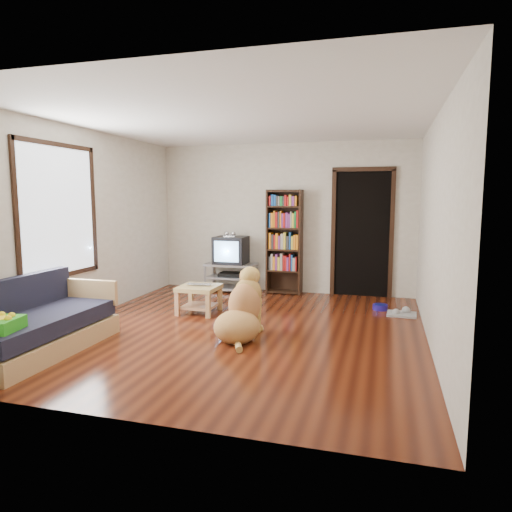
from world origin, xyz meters
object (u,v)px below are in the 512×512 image
(dog, at_px, (242,311))
(tv_stand, at_px, (231,276))
(dog_bowl, at_px, (380,307))
(crt_tv, at_px, (231,250))
(grey_rag, at_px, (402,314))
(sofa, at_px, (37,328))
(laptop, at_px, (198,285))
(coffee_table, at_px, (199,294))
(bookshelf, at_px, (285,236))

(dog, bearing_deg, tv_stand, 111.80)
(dog_bowl, xyz_separation_m, crt_tv, (-2.59, 0.71, 0.70))
(dog_bowl, xyz_separation_m, grey_rag, (0.30, -0.25, -0.03))
(crt_tv, distance_m, sofa, 3.81)
(laptop, xyz_separation_m, dog, (0.95, -0.90, -0.10))
(grey_rag, relative_size, tv_stand, 0.44)
(crt_tv, height_order, coffee_table, crt_tv)
(crt_tv, height_order, bookshelf, bookshelf)
(bookshelf, xyz_separation_m, coffee_table, (-0.89, -1.70, -0.72))
(dog_bowl, relative_size, crt_tv, 0.38)
(bookshelf, distance_m, coffee_table, 2.05)
(dog_bowl, height_order, tv_stand, tv_stand)
(bookshelf, xyz_separation_m, sofa, (-1.92, -3.72, -0.74))
(sofa, bearing_deg, bookshelf, 62.68)
(dog_bowl, xyz_separation_m, bookshelf, (-1.64, 0.78, 0.96))
(dog_bowl, height_order, crt_tv, crt_tv)
(tv_stand, height_order, coffee_table, tv_stand)
(crt_tv, bearing_deg, coffee_table, -87.92)
(grey_rag, relative_size, coffee_table, 0.73)
(laptop, height_order, sofa, sofa)
(tv_stand, distance_m, dog, 2.73)
(crt_tv, bearing_deg, laptop, -87.96)
(tv_stand, xyz_separation_m, dog, (1.01, -2.53, 0.04))
(dog_bowl, distance_m, dog, 2.44)
(grey_rag, distance_m, dog, 2.48)
(dog_bowl, height_order, bookshelf, bookshelf)
(tv_stand, relative_size, bookshelf, 0.50)
(dog_bowl, height_order, sofa, sofa)
(laptop, xyz_separation_m, grey_rag, (2.83, 0.69, -0.40))
(bookshelf, relative_size, dog, 1.71)
(sofa, height_order, dog, dog)
(laptop, bearing_deg, coffee_table, 83.30)
(laptop, xyz_separation_m, sofa, (-1.03, -2.00, -0.15))
(laptop, distance_m, grey_rag, 2.94)
(tv_stand, distance_m, coffee_table, 1.60)
(sofa, bearing_deg, coffee_table, 63.02)
(sofa, bearing_deg, tv_stand, 74.98)
(dog_bowl, xyz_separation_m, coffee_table, (-2.53, -0.91, 0.24))
(dog_bowl, relative_size, coffee_table, 0.40)
(dog, bearing_deg, bookshelf, 91.39)
(sofa, bearing_deg, grey_rag, 34.84)
(dog, bearing_deg, coffee_table, 135.69)
(dog_bowl, bearing_deg, grey_rag, -39.81)
(tv_stand, relative_size, dog, 0.85)
(laptop, relative_size, dog, 0.34)
(crt_tv, bearing_deg, grey_rag, -18.42)
(crt_tv, distance_m, dog, 2.78)
(bookshelf, relative_size, sofa, 1.00)
(grey_rag, xyz_separation_m, bookshelf, (-1.94, 1.03, 0.99))
(dog_bowl, distance_m, grey_rag, 0.39)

